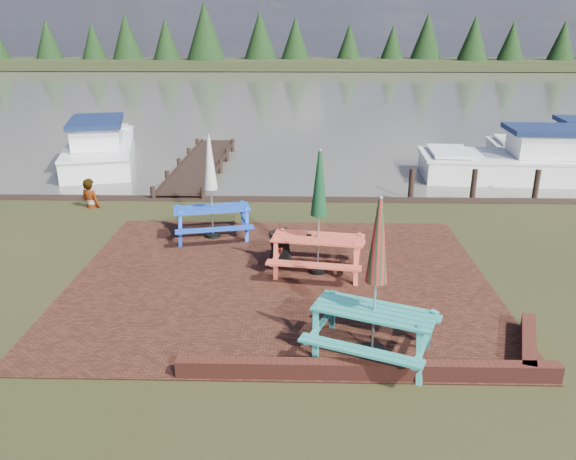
% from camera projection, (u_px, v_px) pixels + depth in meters
% --- Properties ---
extents(ground, '(120.00, 120.00, 0.00)m').
position_uv_depth(ground, '(278.00, 301.00, 11.30)').
color(ground, black).
rests_on(ground, ground).
extents(paving, '(9.00, 7.50, 0.02)m').
position_uv_depth(paving, '(280.00, 279.00, 12.24)').
color(paving, '#321810').
rests_on(paving, ground).
extents(brick_wall, '(6.21, 1.79, 0.30)m').
position_uv_depth(brick_wall, '(406.00, 364.00, 8.93)').
color(brick_wall, '#4C1E16').
rests_on(brick_wall, ground).
extents(water, '(120.00, 60.00, 0.02)m').
position_uv_depth(water, '(297.00, 93.00, 46.04)').
color(water, '#48463E').
rests_on(water, ground).
extents(far_treeline, '(120.00, 10.00, 8.10)m').
position_uv_depth(far_treeline, '(299.00, 41.00, 72.15)').
color(far_treeline, black).
rests_on(far_treeline, ground).
extents(picnic_table_teal, '(2.51, 2.39, 2.75)m').
position_uv_depth(picnic_table_teal, '(375.00, 303.00, 9.15)').
color(picnic_table_teal, teal).
rests_on(picnic_table_teal, ground).
extents(picnic_table_red, '(2.26, 2.07, 2.79)m').
position_uv_depth(picnic_table_red, '(318.00, 232.00, 12.27)').
color(picnic_table_red, '#D84E37').
rests_on(picnic_table_red, ground).
extents(picnic_table_blue, '(2.27, 2.11, 2.68)m').
position_uv_depth(picnic_table_blue, '(212.00, 203.00, 14.36)').
color(picnic_table_blue, '#1842B6').
rests_on(picnic_table_blue, ground).
extents(chalkboard, '(0.51, 0.75, 0.81)m').
position_uv_depth(chalkboard, '(280.00, 248.00, 12.86)').
color(chalkboard, black).
rests_on(chalkboard, ground).
extents(jetty, '(1.76, 9.08, 1.00)m').
position_uv_depth(jetty, '(201.00, 164.00, 21.93)').
color(jetty, black).
rests_on(jetty, ground).
extents(boat_jetty, '(4.34, 7.76, 2.13)m').
position_uv_depth(boat_jetty, '(101.00, 149.00, 23.16)').
color(boat_jetty, white).
rests_on(boat_jetty, ground).
extents(boat_near, '(8.07, 3.23, 2.14)m').
position_uv_depth(boat_near, '(535.00, 163.00, 20.76)').
color(boat_near, white).
rests_on(boat_near, ground).
extents(person, '(0.76, 0.65, 1.78)m').
position_uv_depth(person, '(88.00, 179.00, 16.82)').
color(person, gray).
rests_on(person, ground).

